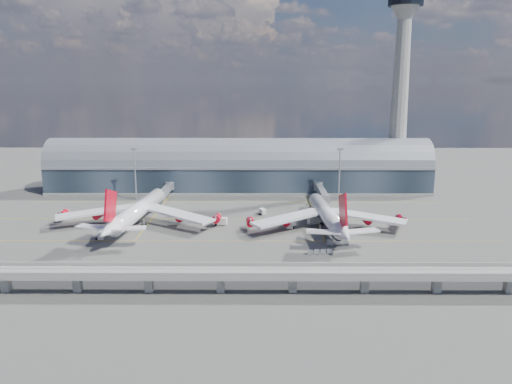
{
  "coord_description": "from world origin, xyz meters",
  "views": [
    {
      "loc": [
        10.47,
        -184.71,
        57.6
      ],
      "look_at": [
        9.46,
        10.0,
        14.0
      ],
      "focal_mm": 35.0,
      "sensor_mm": 36.0,
      "label": 1
    }
  ],
  "objects_px": {
    "airliner_left": "(137,211)",
    "service_truck_5": "(129,213)",
    "service_truck_3": "(290,223)",
    "floodlight_mast_left": "(135,173)",
    "service_truck_2": "(316,221)",
    "service_truck_1": "(220,221)",
    "service_truck_0": "(101,235)",
    "cargo_train_1": "(320,252)",
    "control_tower": "(400,92)",
    "cargo_train_0": "(189,270)",
    "service_truck_4": "(263,212)",
    "airliner_right": "(327,216)",
    "floodlight_mast_right": "(339,173)",
    "cargo_train_2": "(338,242)"
  },
  "relations": [
    {
      "from": "service_truck_3",
      "to": "control_tower",
      "type": "bearing_deg",
      "value": 55.01
    },
    {
      "from": "cargo_train_1",
      "to": "cargo_train_2",
      "type": "distance_m",
      "value": 12.44
    },
    {
      "from": "service_truck_0",
      "to": "service_truck_5",
      "type": "xyz_separation_m",
      "value": [
        2.53,
        31.9,
        -0.04
      ]
    },
    {
      "from": "service_truck_1",
      "to": "service_truck_2",
      "type": "distance_m",
      "value": 39.3
    },
    {
      "from": "service_truck_2",
      "to": "cargo_train_2",
      "type": "distance_m",
      "value": 27.24
    },
    {
      "from": "airliner_right",
      "to": "service_truck_2",
      "type": "height_order",
      "value": "airliner_right"
    },
    {
      "from": "service_truck_4",
      "to": "cargo_train_1",
      "type": "distance_m",
      "value": 55.07
    },
    {
      "from": "airliner_right",
      "to": "service_truck_5",
      "type": "distance_m",
      "value": 86.08
    },
    {
      "from": "airliner_left",
      "to": "service_truck_5",
      "type": "bearing_deg",
      "value": 120.35
    },
    {
      "from": "floodlight_mast_left",
      "to": "service_truck_0",
      "type": "relative_size",
      "value": 3.93
    },
    {
      "from": "control_tower",
      "to": "airliner_left",
      "type": "bearing_deg",
      "value": -149.15
    },
    {
      "from": "floodlight_mast_left",
      "to": "airliner_left",
      "type": "xyz_separation_m",
      "value": [
        11.44,
        -45.79,
        -7.42
      ]
    },
    {
      "from": "service_truck_3",
      "to": "floodlight_mast_left",
      "type": "bearing_deg",
      "value": 151.52
    },
    {
      "from": "floodlight_mast_left",
      "to": "floodlight_mast_right",
      "type": "bearing_deg",
      "value": 0.0
    },
    {
      "from": "control_tower",
      "to": "service_truck_5",
      "type": "xyz_separation_m",
      "value": [
        -130.87,
        -57.9,
        -50.34
      ]
    },
    {
      "from": "cargo_train_0",
      "to": "cargo_train_2",
      "type": "xyz_separation_m",
      "value": [
        49.82,
        26.76,
        0.05
      ]
    },
    {
      "from": "service_truck_0",
      "to": "service_truck_3",
      "type": "bearing_deg",
      "value": -0.18
    },
    {
      "from": "airliner_right",
      "to": "service_truck_5",
      "type": "xyz_separation_m",
      "value": [
        -83.47,
        20.61,
        -4.2
      ]
    },
    {
      "from": "cargo_train_2",
      "to": "airliner_right",
      "type": "bearing_deg",
      "value": 14.04
    },
    {
      "from": "cargo_train_0",
      "to": "control_tower",
      "type": "bearing_deg",
      "value": -38.8
    },
    {
      "from": "airliner_left",
      "to": "service_truck_5",
      "type": "distance_m",
      "value": 18.17
    },
    {
      "from": "airliner_right",
      "to": "cargo_train_2",
      "type": "relative_size",
      "value": 7.67
    },
    {
      "from": "service_truck_0",
      "to": "service_truck_2",
      "type": "distance_m",
      "value": 84.85
    },
    {
      "from": "airliner_right",
      "to": "cargo_train_0",
      "type": "xyz_separation_m",
      "value": [
        -48.45,
        -45.45,
        -4.55
      ]
    },
    {
      "from": "service_truck_0",
      "to": "service_truck_5",
      "type": "height_order",
      "value": "service_truck_0"
    },
    {
      "from": "airliner_left",
      "to": "service_truck_3",
      "type": "bearing_deg",
      "value": 4.23
    },
    {
      "from": "floodlight_mast_left",
      "to": "airliner_left",
      "type": "bearing_deg",
      "value": -75.97
    },
    {
      "from": "floodlight_mast_right",
      "to": "service_truck_1",
      "type": "height_order",
      "value": "floodlight_mast_right"
    },
    {
      "from": "service_truck_4",
      "to": "cargo_train_2",
      "type": "height_order",
      "value": "service_truck_4"
    },
    {
      "from": "service_truck_2",
      "to": "service_truck_4",
      "type": "height_order",
      "value": "service_truck_2"
    },
    {
      "from": "control_tower",
      "to": "service_truck_4",
      "type": "bearing_deg",
      "value": -142.69
    },
    {
      "from": "floodlight_mast_left",
      "to": "airliner_right",
      "type": "bearing_deg",
      "value": -29.97
    },
    {
      "from": "airliner_right",
      "to": "cargo_train_0",
      "type": "relative_size",
      "value": 8.2
    },
    {
      "from": "control_tower",
      "to": "airliner_right",
      "type": "height_order",
      "value": "control_tower"
    },
    {
      "from": "service_truck_2",
      "to": "service_truck_5",
      "type": "relative_size",
      "value": 1.36
    },
    {
      "from": "service_truck_0",
      "to": "cargo_train_1",
      "type": "bearing_deg",
      "value": -23.86
    },
    {
      "from": "airliner_right",
      "to": "cargo_train_0",
      "type": "bearing_deg",
      "value": -140.92
    },
    {
      "from": "service_truck_2",
      "to": "cargo_train_1",
      "type": "bearing_deg",
      "value": 150.25
    },
    {
      "from": "cargo_train_0",
      "to": "service_truck_4",
      "type": "bearing_deg",
      "value": -19.71
    },
    {
      "from": "service_truck_4",
      "to": "cargo_train_0",
      "type": "relative_size",
      "value": 0.58
    },
    {
      "from": "service_truck_0",
      "to": "floodlight_mast_right",
      "type": "bearing_deg",
      "value": 20.49
    },
    {
      "from": "floodlight_mast_left",
      "to": "service_truck_2",
      "type": "bearing_deg",
      "value": -26.72
    },
    {
      "from": "airliner_left",
      "to": "cargo_train_0",
      "type": "bearing_deg",
      "value": -55.44
    },
    {
      "from": "service_truck_2",
      "to": "service_truck_3",
      "type": "height_order",
      "value": "service_truck_3"
    },
    {
      "from": "floodlight_mast_left",
      "to": "airliner_left",
      "type": "height_order",
      "value": "floodlight_mast_left"
    },
    {
      "from": "service_truck_1",
      "to": "service_truck_0",
      "type": "bearing_deg",
      "value": 121.1
    },
    {
      "from": "service_truck_1",
      "to": "cargo_train_2",
      "type": "relative_size",
      "value": 0.65
    },
    {
      "from": "floodlight_mast_left",
      "to": "service_truck_5",
      "type": "xyz_separation_m",
      "value": [
        4.13,
        -29.9,
        -12.34
      ]
    },
    {
      "from": "floodlight_mast_left",
      "to": "service_truck_2",
      "type": "distance_m",
      "value": 95.06
    },
    {
      "from": "service_truck_3",
      "to": "cargo_train_1",
      "type": "xyz_separation_m",
      "value": [
        8.41,
        -31.76,
        -0.92
      ]
    }
  ]
}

